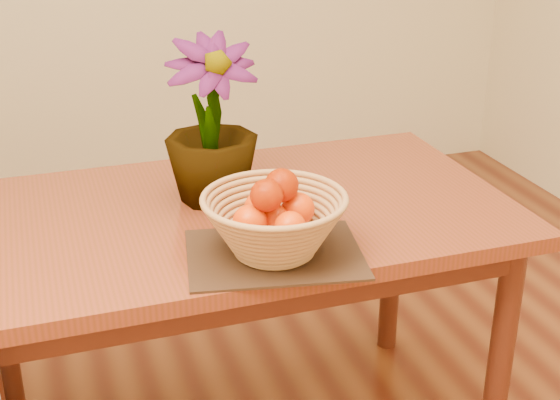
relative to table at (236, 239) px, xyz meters
name	(u,v)px	position (x,y,z in m)	size (l,w,h in m)	color
table	(236,239)	(0.00, 0.00, 0.00)	(1.40, 0.80, 0.75)	maroon
placemat	(274,254)	(0.01, -0.28, 0.09)	(0.39, 0.29, 0.01)	#311E12
wicker_basket	(274,227)	(0.01, -0.28, 0.16)	(0.32, 0.32, 0.13)	tan
orange_pile	(275,204)	(0.01, -0.28, 0.21)	(0.20, 0.19, 0.14)	#FC5404
potted_plant	(211,122)	(-0.04, 0.07, 0.30)	(0.24, 0.24, 0.42)	#164614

